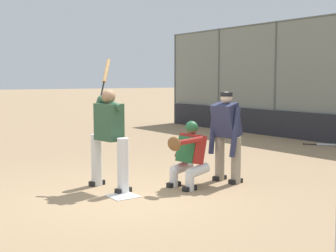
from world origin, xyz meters
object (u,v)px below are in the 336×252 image
umpire_home (226,134)px  spare_bat_near_backstop (219,135)px  catcher_behind_plate (188,153)px  batter_at_plate (109,135)px  spare_bat_third_base_side (323,145)px

umpire_home → spare_bat_near_backstop: 6.97m
catcher_behind_plate → umpire_home: size_ratio=0.70×
umpire_home → batter_at_plate: bearing=62.1°
catcher_behind_plate → spare_bat_third_base_side: size_ratio=1.65×
spare_bat_near_backstop → spare_bat_third_base_side: same height
catcher_behind_plate → spare_bat_near_backstop: (5.20, -5.31, -0.56)m
catcher_behind_plate → spare_bat_near_backstop: bearing=-52.4°
batter_at_plate → umpire_home: size_ratio=1.36×
batter_at_plate → spare_bat_third_base_side: 7.46m
catcher_behind_plate → batter_at_plate: bearing=52.4°
batter_at_plate → spare_bat_near_backstop: batter_at_plate is taller
spare_bat_third_base_side → spare_bat_near_backstop: bearing=153.8°
batter_at_plate → spare_bat_third_base_side: bearing=-89.2°
batter_at_plate → catcher_behind_plate: batter_at_plate is taller
spare_bat_third_base_side → catcher_behind_plate: bearing=-114.3°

